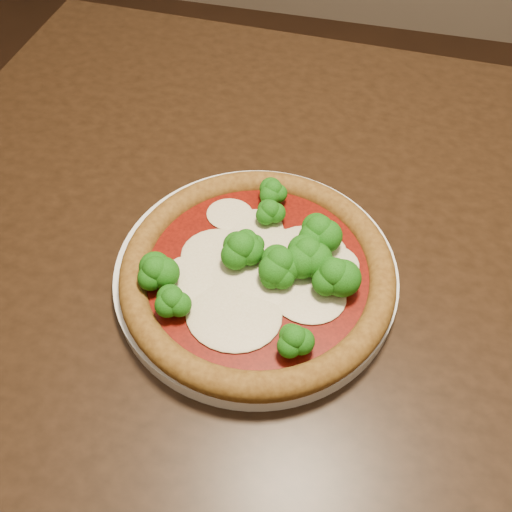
# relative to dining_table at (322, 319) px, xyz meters

# --- Properties ---
(dining_table) EXTENTS (1.09, 0.90, 0.75)m
(dining_table) POSITION_rel_dining_table_xyz_m (0.00, 0.00, 0.00)
(dining_table) COLOR black
(dining_table) RESTS_ON floor
(plate) EXTENTS (0.29, 0.29, 0.02)m
(plate) POSITION_rel_dining_table_xyz_m (-0.07, -0.03, 0.11)
(plate) COLOR white
(plate) RESTS_ON dining_table
(pizza) EXTENTS (0.27, 0.27, 0.06)m
(pizza) POSITION_rel_dining_table_xyz_m (-0.07, -0.04, 0.14)
(pizza) COLOR brown
(pizza) RESTS_ON plate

